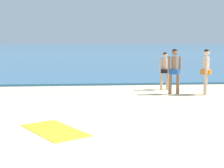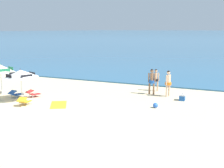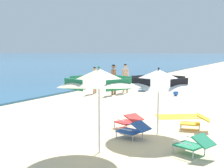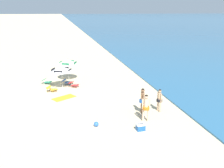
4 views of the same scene
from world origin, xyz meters
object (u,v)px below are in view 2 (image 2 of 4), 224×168
object	(u,v)px
beach_umbrella_striped_second	(0,68)
lounge_chair_under_umbrella	(16,94)
cooler_box	(182,97)
person_wading_in	(168,82)
person_standing_beside	(156,78)
beach_towel	(59,105)
lounge_chair_facing_sea	(33,93)
beach_umbrella_striped_main	(21,74)
beach_ball	(155,105)
person_standing_near_shore	(152,80)
lounge_chair_beside_umbrella	(24,101)

from	to	relation	value
beach_umbrella_striped_second	lounge_chair_under_umbrella	bearing A→B (deg)	-10.59
cooler_box	person_wading_in	bearing A→B (deg)	147.48
person_standing_beside	cooler_box	size ratio (longest dim) A/B	3.03
cooler_box	beach_towel	bearing A→B (deg)	-147.29
lounge_chair_facing_sea	cooler_box	xyz separation A→B (m)	(9.01, 3.16, -0.07)
beach_umbrella_striped_second	person_standing_beside	distance (m)	10.68
person_standing_beside	beach_umbrella_striped_main	bearing A→B (deg)	-137.24
person_standing_beside	lounge_chair_under_umbrella	bearing A→B (deg)	-142.57
person_wading_in	cooler_box	distance (m)	1.51
lounge_chair_under_umbrella	beach_ball	size ratio (longest dim) A/B	3.29
person_standing_near_shore	person_standing_beside	distance (m)	1.22
lounge_chair_under_umbrella	person_standing_near_shore	bearing A→B (deg)	30.98
beach_umbrella_striped_main	person_standing_beside	size ratio (longest dim) A/B	1.91
person_standing_near_shore	beach_ball	distance (m)	3.60
person_standing_beside	beach_ball	xyz separation A→B (m)	(1.30, -4.49, -0.76)
beach_umbrella_striped_main	beach_towel	xyz separation A→B (m)	(2.69, 0.04, -1.68)
beach_umbrella_striped_main	cooler_box	size ratio (longest dim) A/B	5.79
person_standing_beside	beach_towel	distance (m)	7.47
person_standing_near_shore	person_standing_beside	size ratio (longest dim) A/B	1.10
beach_umbrella_striped_second	cooler_box	size ratio (longest dim) A/B	5.24
beach_umbrella_striped_main	beach_umbrella_striped_second	bearing A→B (deg)	163.62
lounge_chair_under_umbrella	cooler_box	distance (m)	10.63
beach_umbrella_striped_second	lounge_chair_under_umbrella	xyz separation A→B (m)	(1.45, -0.27, -1.55)
beach_umbrella_striped_main	beach_ball	bearing A→B (deg)	12.28
beach_umbrella_striped_main	person_wading_in	xyz separation A→B (m)	(8.00, 4.84, -0.69)
lounge_chair_beside_umbrella	person_wading_in	distance (m)	9.11
person_wading_in	cooler_box	world-z (taller)	person_wading_in
person_standing_near_shore	beach_towel	bearing A→B (deg)	-129.65
beach_umbrella_striped_second	person_standing_near_shore	world-z (taller)	beach_umbrella_striped_second
lounge_chair_facing_sea	lounge_chair_under_umbrella	bearing A→B (deg)	-148.49
beach_towel	lounge_chair_beside_umbrella	bearing A→B (deg)	-151.90
lounge_chair_beside_umbrella	person_wading_in	world-z (taller)	person_wading_in
person_standing_beside	beach_ball	size ratio (longest dim) A/B	5.33
lounge_chair_beside_umbrella	person_standing_beside	xyz separation A→B (m)	(5.80, 7.13, 0.64)
person_standing_beside	person_wading_in	size ratio (longest dim) A/B	0.91
person_standing_beside	cooler_box	distance (m)	3.21
beach_umbrella_striped_main	lounge_chair_beside_umbrella	distance (m)	1.92
lounge_chair_facing_sea	person_standing_beside	size ratio (longest dim) A/B	0.64
beach_umbrella_striped_second	person_wading_in	size ratio (longest dim) A/B	1.58
beach_towel	person_standing_near_shore	bearing A→B (deg)	50.35
lounge_chair_beside_umbrella	person_standing_beside	distance (m)	9.21
beach_umbrella_striped_second	person_standing_beside	xyz separation A→B (m)	(9.08, 5.56, -0.91)
lounge_chair_beside_umbrella	person_wading_in	size ratio (longest dim) A/B	0.56
lounge_chair_under_umbrella	beach_towel	bearing A→B (deg)	-5.91
lounge_chair_beside_umbrella	person_standing_near_shore	xyz separation A→B (m)	(5.87, 5.91, 0.73)
lounge_chair_under_umbrella	lounge_chair_facing_sea	xyz separation A→B (m)	(0.94, 0.58, 0.00)
lounge_chair_facing_sea	person_wading_in	bearing A→B (deg)	25.94
person_wading_in	beach_ball	size ratio (longest dim) A/B	5.84
beach_umbrella_striped_main	beach_towel	bearing A→B (deg)	0.91
beach_umbrella_striped_second	person_standing_near_shore	size ratio (longest dim) A/B	1.57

